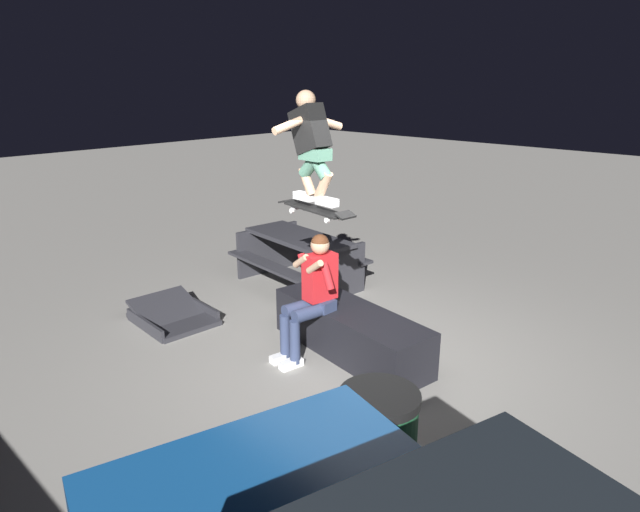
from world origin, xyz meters
TOP-DOWN VIEW (x-y plane):
  - ground_plane at (0.00, 0.00)m, footprint 40.00×40.00m
  - ledge_box_main at (0.15, -0.04)m, footprint 2.06×0.90m
  - person_sitting_on_ledge at (0.41, 0.29)m, footprint 0.60×0.78m
  - skateboard at (0.50, 0.14)m, footprint 1.03×0.28m
  - skater_airborne at (0.56, 0.13)m, footprint 0.63×0.89m
  - kicker_ramp at (2.27, 0.86)m, footprint 1.06×0.87m
  - picnic_table_back at (2.07, -1.13)m, footprint 1.82×1.50m
  - trash_bin at (-1.58, 1.69)m, footprint 0.53×0.53m

SIDE VIEW (x-z plane):
  - ground_plane at x=0.00m, z-range 0.00..0.00m
  - kicker_ramp at x=2.27m, z-range -0.11..0.22m
  - ledge_box_main at x=0.15m, z-range 0.00..0.52m
  - trash_bin at x=-1.58m, z-range 0.00..0.99m
  - picnic_table_back at x=2.07m, z-range 0.12..0.87m
  - person_sitting_on_ledge at x=0.41m, z-range 0.08..1.43m
  - skateboard at x=0.50m, z-range 1.53..1.65m
  - skater_airborne at x=0.56m, z-range 1.72..2.84m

